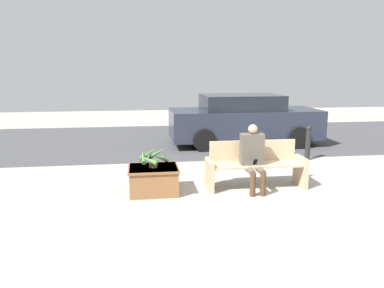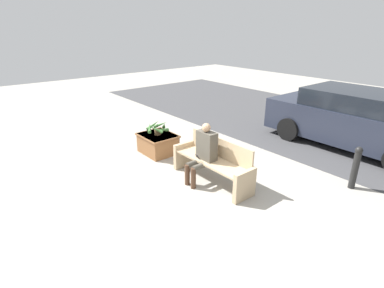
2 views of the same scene
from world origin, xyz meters
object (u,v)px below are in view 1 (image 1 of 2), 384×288
at_px(person_seated, 253,154).
at_px(planter_box, 154,179).
at_px(potted_plant, 153,157).
at_px(parked_car, 243,120).
at_px(bollard_post, 308,142).
at_px(bench, 255,165).

height_order(person_seated, planter_box, person_seated).
xyz_separation_m(planter_box, potted_plant, (0.00, 0.00, 0.41)).
distance_m(planter_box, parked_car, 5.14).
height_order(potted_plant, bollard_post, bollard_post).
bearing_deg(bollard_post, planter_box, -152.89).
bearing_deg(bench, potted_plant, -177.66).
xyz_separation_m(planter_box, bollard_post, (3.92, 2.00, 0.20)).
bearing_deg(bench, parked_car, 77.47).
xyz_separation_m(potted_plant, bollard_post, (3.91, 2.00, -0.21)).
relative_size(bench, bollard_post, 2.16).
relative_size(planter_box, parked_car, 0.21).
bearing_deg(bench, person_seated, -120.71).
xyz_separation_m(bench, planter_box, (-1.95, -0.08, -0.17)).
distance_m(bench, parked_car, 4.27).
bearing_deg(bollard_post, potted_plant, -152.87).
relative_size(person_seated, planter_box, 1.36).
relative_size(bench, parked_car, 0.43).
bearing_deg(person_seated, potted_plant, 176.94).
height_order(planter_box, parked_car, parked_car).
bearing_deg(planter_box, bollard_post, 27.11).
bearing_deg(person_seated, planter_box, 176.96).
distance_m(bench, bollard_post, 2.75).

